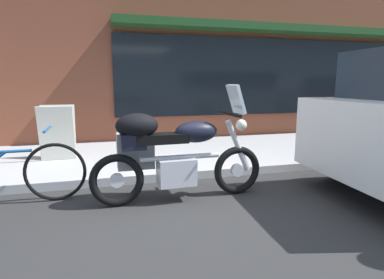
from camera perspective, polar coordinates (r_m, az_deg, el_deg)
The scene contains 4 objects.
ground_plane at distance 3.44m, azimuth 0.40°, elevation -13.84°, with size 80.00×80.00×0.00m, color #2B2B2B.
touring_motorcycle at distance 3.75m, azimuth -4.25°, elevation -2.22°, with size 2.11×0.64×1.39m.
parked_bicycle at distance 4.21m, azimuth -30.71°, elevation -5.25°, with size 1.75×0.48×0.94m.
sandwich_board_sign at distance 5.74m, azimuth -23.21°, elevation 1.15°, with size 0.55×0.41×0.91m.
Camera 1 is at (-0.84, -3.03, 1.40)m, focal length 29.42 mm.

